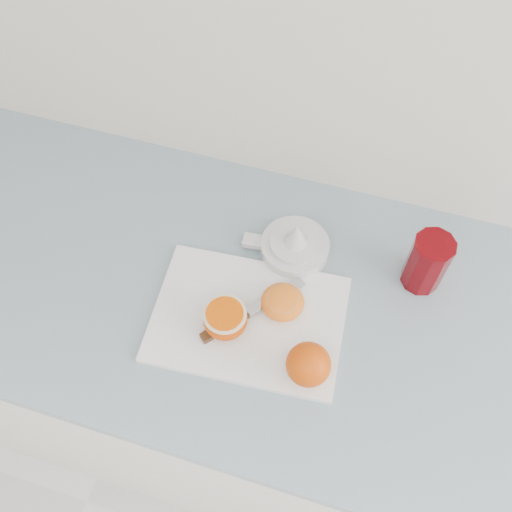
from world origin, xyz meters
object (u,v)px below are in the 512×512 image
object	(u,v)px
cutting_board	(248,319)
red_tumbler	(426,264)
half_orange	(225,319)
citrus_juicer	(294,246)
counter	(316,394)

from	to	relation	value
cutting_board	red_tumbler	size ratio (longest dim) A/B	2.79
half_orange	citrus_juicer	size ratio (longest dim) A/B	0.47
counter	citrus_juicer	world-z (taller)	citrus_juicer
citrus_juicer	cutting_board	bearing A→B (deg)	-103.83
counter	cutting_board	bearing A→B (deg)	-159.64
counter	half_orange	bearing A→B (deg)	-155.88
counter	half_orange	distance (m)	0.52
counter	half_orange	xyz separation A→B (m)	(-0.19, -0.08, 0.48)
counter	half_orange	world-z (taller)	half_orange
red_tumbler	cutting_board	bearing A→B (deg)	-148.08
cutting_board	citrus_juicer	bearing A→B (deg)	76.17
cutting_board	red_tumbler	xyz separation A→B (m)	(0.29, 0.18, 0.05)
cutting_board	half_orange	distance (m)	0.05
counter	red_tumbler	world-z (taller)	red_tumbler
counter	red_tumbler	bearing A→B (deg)	42.39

